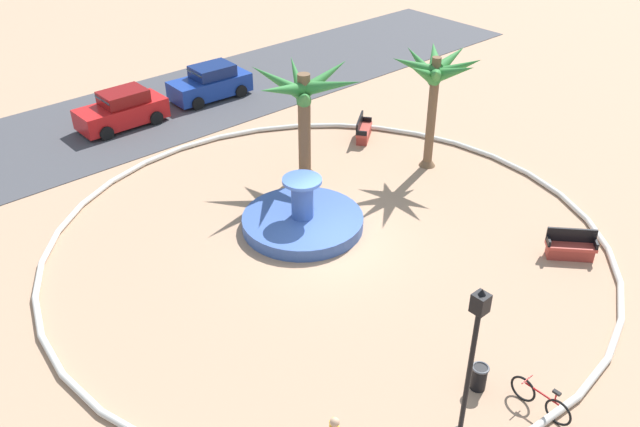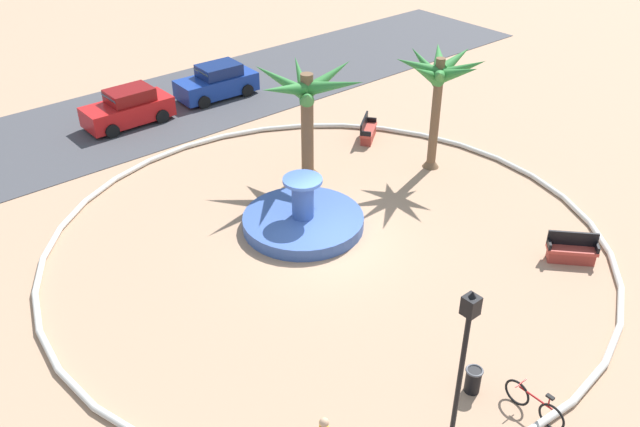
% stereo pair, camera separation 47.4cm
% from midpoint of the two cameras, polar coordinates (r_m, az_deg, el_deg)
% --- Properties ---
extents(ground_plane, '(80.00, 80.00, 0.00)m').
position_cam_midpoint_polar(ground_plane, '(23.01, 1.22, -2.52)').
color(ground_plane, tan).
extents(plaza_curb, '(18.96, 18.96, 0.20)m').
position_cam_midpoint_polar(plaza_curb, '(22.96, 1.23, -2.31)').
color(plaza_curb, silver).
rests_on(plaza_curb, ground).
extents(street_asphalt, '(48.00, 8.00, 0.03)m').
position_cam_midpoint_polar(street_asphalt, '(33.39, -14.87, 7.94)').
color(street_asphalt, '#424247').
rests_on(street_asphalt, ground).
extents(fountain, '(4.26, 4.26, 1.95)m').
position_cam_midpoint_polar(fountain, '(23.69, -0.86, -0.55)').
color(fountain, '#38569E').
rests_on(fountain, ground).
extents(palm_tree_near_fountain, '(4.58, 4.30, 4.50)m').
position_cam_midpoint_polar(palm_tree_near_fountain, '(25.74, -0.60, 9.67)').
color(palm_tree_near_fountain, brown).
rests_on(palm_tree_near_fountain, ground).
extents(palm_tree_by_curb, '(3.50, 3.44, 4.86)m').
position_cam_midpoint_polar(palm_tree_by_curb, '(26.59, 10.55, 11.25)').
color(palm_tree_by_curb, brown).
rests_on(palm_tree_by_curb, ground).
extents(bench_east, '(1.58, 1.36, 1.00)m').
position_cam_midpoint_polar(bench_east, '(30.01, 4.51, 6.88)').
color(bench_east, '#B73D33').
rests_on(bench_east, ground).
extents(bench_west, '(1.45, 1.52, 1.00)m').
position_cam_midpoint_polar(bench_west, '(23.54, 21.00, -3.05)').
color(bench_west, '#B73D33').
rests_on(bench_west, ground).
extents(lamppost, '(0.32, 0.32, 4.52)m').
position_cam_midpoint_polar(lamppost, '(15.26, 12.84, -11.97)').
color(lamppost, black).
rests_on(lamppost, ground).
extents(trash_bin, '(0.46, 0.46, 0.73)m').
position_cam_midpoint_polar(trash_bin, '(18.11, 13.56, -13.48)').
color(trash_bin, black).
rests_on(trash_bin, ground).
extents(bicycle_red_frame, '(0.44, 1.72, 0.94)m').
position_cam_midpoint_polar(bicycle_red_frame, '(17.94, 18.39, -15.02)').
color(bicycle_red_frame, black).
rests_on(bicycle_red_frame, ground).
extents(parked_car_leftmost, '(4.00, 1.92, 1.67)m').
position_cam_midpoint_polar(parked_car_leftmost, '(32.37, -15.48, 8.56)').
color(parked_car_leftmost, red).
rests_on(parked_car_leftmost, ground).
extents(parked_car_second, '(4.07, 2.05, 1.67)m').
position_cam_midpoint_polar(parked_car_second, '(34.59, -8.29, 10.91)').
color(parked_car_second, navy).
rests_on(parked_car_second, ground).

